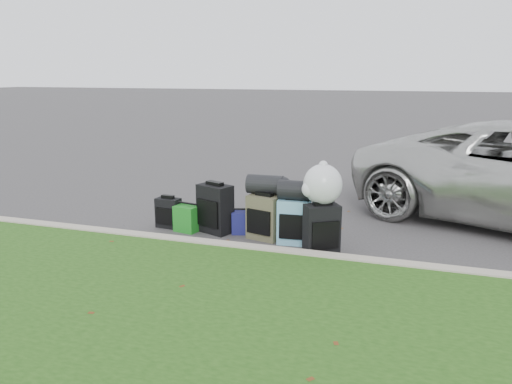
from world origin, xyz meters
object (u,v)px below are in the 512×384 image
(suitcase_small_black, at_px, (168,213))
(suitcase_large_black_right, at_px, (322,230))
(suitcase_large_black_left, at_px, (215,209))
(suitcase_teal, at_px, (294,222))
(tote_green, at_px, (187,218))
(suitcase_olive, at_px, (264,217))
(tote_navy, at_px, (243,222))

(suitcase_small_black, distance_m, suitcase_large_black_right, 2.44)
(suitcase_large_black_left, xyz_separation_m, suitcase_teal, (1.21, -0.14, -0.05))
(suitcase_large_black_left, xyz_separation_m, tote_green, (-0.41, -0.08, -0.16))
(suitcase_olive, xyz_separation_m, suitcase_teal, (0.44, -0.07, -0.00))
(suitcase_teal, height_order, tote_green, suitcase_teal)
(suitcase_small_black, bearing_deg, suitcase_large_black_right, -5.18)
(tote_green, bearing_deg, tote_navy, 21.70)
(suitcase_large_black_left, height_order, tote_green, suitcase_large_black_left)
(suitcase_large_black_left, height_order, tote_navy, suitcase_large_black_left)
(suitcase_large_black_left, relative_size, suitcase_olive, 1.14)
(suitcase_small_black, bearing_deg, tote_green, -7.66)
(suitcase_small_black, xyz_separation_m, tote_navy, (1.16, 0.08, -0.06))
(suitcase_teal, relative_size, suitcase_large_black_right, 0.95)
(suitcase_large_black_left, xyz_separation_m, tote_navy, (0.39, 0.07, -0.19))
(suitcase_large_black_right, height_order, tote_navy, suitcase_large_black_right)
(suitcase_teal, bearing_deg, suitcase_large_black_right, -37.52)
(suitcase_large_black_right, bearing_deg, tote_navy, 127.05)
(tote_green, bearing_deg, suitcase_olive, 11.72)
(suitcase_large_black_left, relative_size, tote_green, 1.85)
(suitcase_olive, height_order, tote_navy, suitcase_olive)
(suitcase_olive, bearing_deg, tote_green, -164.39)
(tote_navy, bearing_deg, suitcase_olive, -35.50)
(suitcase_olive, xyz_separation_m, suitcase_large_black_right, (0.87, -0.35, 0.01))
(suitcase_small_black, height_order, suitcase_olive, suitcase_olive)
(suitcase_olive, relative_size, tote_green, 1.63)
(suitcase_teal, xyz_separation_m, tote_green, (-1.62, 0.06, -0.12))
(suitcase_large_black_right, relative_size, tote_navy, 2.03)
(suitcase_large_black_left, bearing_deg, tote_navy, 32.08)
(suitcase_large_black_left, bearing_deg, suitcase_large_black_right, 7.26)
(suitcase_teal, relative_size, tote_green, 1.61)
(suitcase_small_black, distance_m, tote_navy, 1.16)
(suitcase_olive, bearing_deg, suitcase_large_black_left, -169.87)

